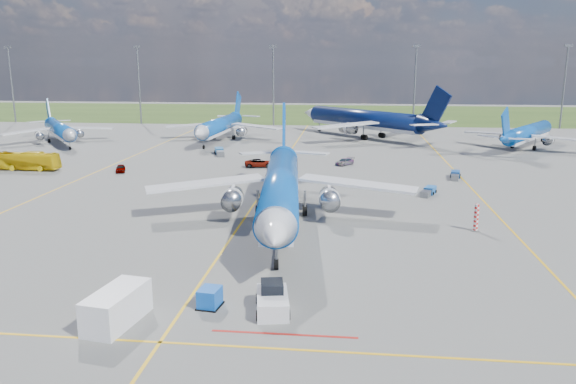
# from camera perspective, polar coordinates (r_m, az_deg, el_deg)

# --- Properties ---
(ground) EXTENTS (400.00, 400.00, 0.00)m
(ground) POSITION_cam_1_polar(r_m,az_deg,el_deg) (56.85, -6.34, -5.46)
(ground) COLOR #5C5C59
(ground) RESTS_ON ground
(grass_strip) EXTENTS (400.00, 80.00, 0.01)m
(grass_strip) POSITION_cam_1_polar(r_m,az_deg,el_deg) (203.72, 2.86, 7.99)
(grass_strip) COLOR #2D4719
(grass_strip) RESTS_ON ground
(taxiway_lines) EXTENTS (60.25, 160.00, 0.02)m
(taxiway_lines) POSITION_cam_1_polar(r_m,az_deg,el_deg) (83.11, -2.12, 0.57)
(taxiway_lines) COLOR gold
(taxiway_lines) RESTS_ON ground
(floodlight_masts) EXTENTS (202.20, 0.50, 22.70)m
(floodlight_masts) POSITION_cam_1_polar(r_m,az_deg,el_deg) (162.67, 5.63, 11.10)
(floodlight_masts) COLOR slate
(floodlight_masts) RESTS_ON ground
(warning_post) EXTENTS (0.50, 0.50, 3.00)m
(warning_post) POSITION_cam_1_polar(r_m,az_deg,el_deg) (64.31, 18.57, -2.48)
(warning_post) COLOR red
(warning_post) RESTS_ON ground
(bg_jet_nw) EXTENTS (41.65, 43.27, 9.01)m
(bg_jet_nw) POSITION_cam_1_polar(r_m,az_deg,el_deg) (137.82, -22.07, 4.61)
(bg_jet_nw) COLOR #0B4CA7
(bg_jet_nw) RESTS_ON ground
(bg_jet_nnw) EXTENTS (31.93, 40.78, 10.29)m
(bg_jet_nnw) POSITION_cam_1_polar(r_m,az_deg,el_deg) (132.76, -6.84, 5.19)
(bg_jet_nnw) COLOR #0B4CA7
(bg_jet_nnw) RESTS_ON ground
(bg_jet_n) EXTENTS (60.93, 61.15, 12.83)m
(bg_jet_n) POSITION_cam_1_polar(r_m,az_deg,el_deg) (138.90, 7.66, 5.51)
(bg_jet_n) COLOR #081543
(bg_jet_n) RESTS_ON ground
(bg_jet_ne) EXTENTS (42.30, 45.00, 9.41)m
(bg_jet_ne) POSITION_cam_1_polar(r_m,az_deg,el_deg) (131.33, 23.06, 4.15)
(bg_jet_ne) COLOR #0B4CA7
(bg_jet_ne) RESTS_ON ground
(main_airliner) EXTENTS (38.80, 48.53, 11.90)m
(main_airliner) POSITION_cam_1_polar(r_m,az_deg,el_deg) (64.69, -0.74, -3.07)
(main_airliner) COLOR #0B4CA7
(main_airliner) RESTS_ON ground
(pushback_tug) EXTENTS (2.97, 6.23, 2.07)m
(pushback_tug) POSITION_cam_1_polar(r_m,az_deg,el_deg) (42.22, -1.60, -10.90)
(pushback_tug) COLOR silver
(pushback_tug) RESTS_ON ground
(uld_container) EXTENTS (1.69, 2.00, 1.46)m
(uld_container) POSITION_cam_1_polar(r_m,az_deg,el_deg) (43.29, -7.96, -10.56)
(uld_container) COLOR #0D4EBA
(uld_container) RESTS_ON ground
(service_van) EXTENTS (3.33, 5.92, 2.46)m
(service_van) POSITION_cam_1_polar(r_m,az_deg,el_deg) (41.91, -17.00, -11.10)
(service_van) COLOR white
(service_van) RESTS_ON ground
(apron_bus) EXTENTS (11.15, 2.85, 3.09)m
(apron_bus) POSITION_cam_1_polar(r_m,az_deg,el_deg) (105.49, -24.98, 2.88)
(apron_bus) COLOR #DEBA0D
(apron_bus) RESTS_ON ground
(service_car_a) EXTENTS (2.61, 3.93, 1.24)m
(service_car_a) POSITION_cam_1_polar(r_m,az_deg,el_deg) (98.06, -16.65, 2.32)
(service_car_a) COLOR #999999
(service_car_a) RESTS_ON ground
(service_car_b) EXTENTS (5.51, 3.41, 1.42)m
(service_car_b) POSITION_cam_1_polar(r_m,az_deg,el_deg) (98.53, -2.93, 2.95)
(service_car_b) COLOR #999999
(service_car_b) RESTS_ON ground
(service_car_c) EXTENTS (3.85, 4.35, 1.21)m
(service_car_c) POSITION_cam_1_polar(r_m,az_deg,el_deg) (100.90, 5.77, 3.08)
(service_car_c) COLOR #999999
(service_car_c) RESTS_ON ground
(baggage_tug_w) EXTENTS (2.74, 4.51, 0.99)m
(baggage_tug_w) POSITION_cam_1_polar(r_m,az_deg,el_deg) (80.29, 14.08, 0.06)
(baggage_tug_w) COLOR #1C5AA9
(baggage_tug_w) RESTS_ON ground
(baggage_tug_c) EXTENTS (3.04, 5.70, 1.24)m
(baggage_tug_c) POSITION_cam_1_polar(r_m,az_deg,el_deg) (112.64, -6.97, 4.08)
(baggage_tug_c) COLOR #17528A
(baggage_tug_c) RESTS_ON ground
(baggage_tug_e) EXTENTS (2.15, 4.78, 1.04)m
(baggage_tug_e) POSITION_cam_1_polar(r_m,az_deg,el_deg) (92.71, 16.63, 1.64)
(baggage_tug_e) COLOR #17468F
(baggage_tug_e) RESTS_ON ground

